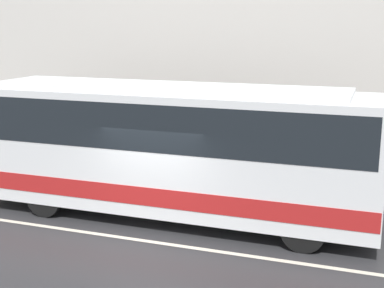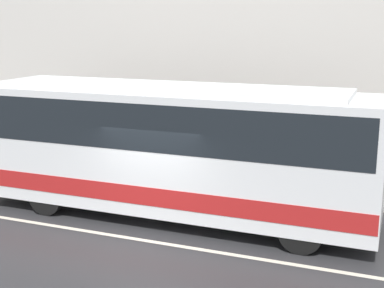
{
  "view_description": "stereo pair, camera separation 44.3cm",
  "coord_description": "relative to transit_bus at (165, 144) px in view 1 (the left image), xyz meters",
  "views": [
    {
      "loc": [
        4.88,
        -10.46,
        4.88
      ],
      "look_at": [
        0.55,
        1.74,
        1.96
      ],
      "focal_mm": 50.0,
      "sensor_mm": 36.0,
      "label": 1
    },
    {
      "loc": [
        5.29,
        -10.31,
        4.88
      ],
      "look_at": [
        0.55,
        1.74,
        1.96
      ],
      "focal_mm": 50.0,
      "sensor_mm": 36.0,
      "label": 2
    }
  ],
  "objects": [
    {
      "name": "ground_plane",
      "position": [
        0.18,
        -1.74,
        -1.91
      ],
      "size": [
        60.0,
        60.0,
        0.0
      ],
      "primitive_type": "plane",
      "color": "#2D2D30"
    },
    {
      "name": "sidewalk",
      "position": [
        0.18,
        3.47,
        -1.83
      ],
      "size": [
        60.0,
        2.41,
        0.16
      ],
      "color": "#A09E99",
      "rests_on": "ground_plane"
    },
    {
      "name": "building_facade",
      "position": [
        0.18,
        4.81,
        3.07
      ],
      "size": [
        60.0,
        0.35,
        10.34
      ],
      "color": "silver",
      "rests_on": "ground_plane"
    },
    {
      "name": "lane_stripe",
      "position": [
        0.18,
        -1.74,
        -1.91
      ],
      "size": [
        54.0,
        0.14,
        0.01
      ],
      "color": "beige",
      "rests_on": "ground_plane"
    },
    {
      "name": "transit_bus",
      "position": [
        0.0,
        0.0,
        0.0
      ],
      "size": [
        10.61,
        2.53,
        3.39
      ],
      "color": "white",
      "rests_on": "ground_plane"
    },
    {
      "name": "pedestrian_waiting",
      "position": [
        0.82,
        3.39,
        -1.03
      ],
      "size": [
        0.36,
        0.36,
        1.57
      ],
      "color": "#1E5933",
      "rests_on": "sidewalk"
    }
  ]
}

